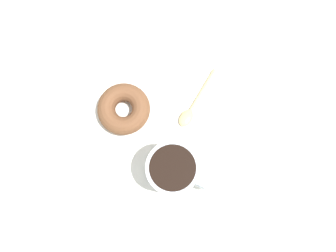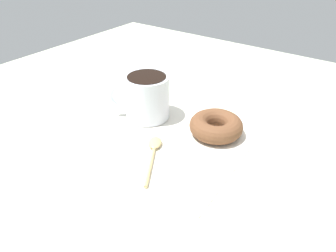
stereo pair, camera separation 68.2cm
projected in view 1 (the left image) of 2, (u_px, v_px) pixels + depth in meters
The scene contains 5 objects.
ground_plane at pixel (173, 127), 64.04cm from camera, with size 120.00×120.00×2.00cm, color beige.
napkin at pixel (168, 128), 62.81cm from camera, with size 29.09×29.09×0.30cm, color white.
coffee_cup at pixel (173, 170), 56.55cm from camera, with size 11.17×9.08×8.84cm.
donut at pixel (124, 109), 61.64cm from camera, with size 10.02×10.02×3.45cm, color brown.
spoon at pixel (191, 110), 62.97cm from camera, with size 7.95×12.07×0.90cm.
Camera 1 is at (-10.45, 6.97, 61.80)cm, focal length 35.00 mm.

